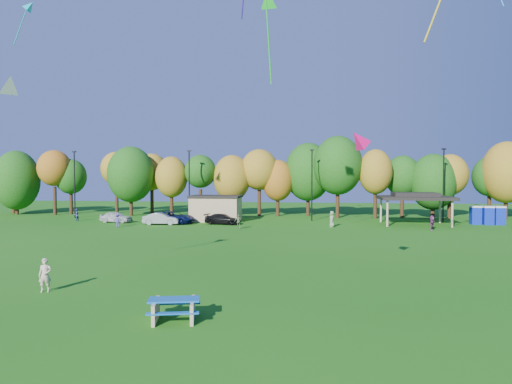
# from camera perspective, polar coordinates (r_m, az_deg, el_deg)

# --- Properties ---
(ground) EXTENTS (160.00, 160.00, 0.00)m
(ground) POSITION_cam_1_polar(r_m,az_deg,el_deg) (19.24, 0.15, -15.28)
(ground) COLOR #19600F
(ground) RESTS_ON ground
(tree_line) EXTENTS (93.57, 10.55, 11.15)m
(tree_line) POSITION_cam_1_polar(r_m,az_deg,el_deg) (63.83, 4.31, 2.20)
(tree_line) COLOR black
(tree_line) RESTS_ON ground
(lamp_posts) EXTENTS (64.50, 0.25, 9.09)m
(lamp_posts) POSITION_cam_1_polar(r_m,az_deg,el_deg) (58.23, 7.00, 1.21)
(lamp_posts) COLOR black
(lamp_posts) RESTS_ON ground
(utility_building) EXTENTS (6.30, 4.30, 3.25)m
(utility_building) POSITION_cam_1_polar(r_m,az_deg,el_deg) (57.69, -5.04, -2.03)
(utility_building) COLOR tan
(utility_building) RESTS_ON ground
(pavilion) EXTENTS (8.20, 6.20, 3.77)m
(pavilion) POSITION_cam_1_polar(r_m,az_deg,el_deg) (56.51, 19.24, -0.61)
(pavilion) COLOR tan
(pavilion) RESTS_ON ground
(porta_potties) EXTENTS (3.75, 1.37, 2.18)m
(porta_potties) POSITION_cam_1_polar(r_m,az_deg,el_deg) (60.03, 26.96, -2.61)
(porta_potties) COLOR #0D25AF
(porta_potties) RESTS_ON ground
(picnic_table) EXTENTS (2.31, 2.05, 0.87)m
(picnic_table) POSITION_cam_1_polar(r_m,az_deg,el_deg) (18.88, -10.19, -14.05)
(picnic_table) COLOR tan
(picnic_table) RESTS_ON ground
(kite_flyer) EXTENTS (0.71, 0.58, 1.67)m
(kite_flyer) POSITION_cam_1_polar(r_m,az_deg,el_deg) (25.07, -24.86, -9.40)
(kite_flyer) COLOR beige
(kite_flyer) RESTS_ON ground
(car_a) EXTENTS (4.14, 2.09, 1.35)m
(car_a) POSITION_cam_1_polar(r_m,az_deg,el_deg) (58.52, -17.09, -3.00)
(car_a) COLOR silver
(car_a) RESTS_ON ground
(car_b) EXTENTS (4.32, 1.86, 1.38)m
(car_b) POSITION_cam_1_polar(r_m,az_deg,el_deg) (54.58, -11.76, -3.30)
(car_b) COLOR #99999E
(car_b) RESTS_ON ground
(car_c) EXTENTS (5.57, 3.13, 1.47)m
(car_c) POSITION_cam_1_polar(r_m,az_deg,el_deg) (55.51, -10.31, -3.15)
(car_c) COLOR #0A1441
(car_c) RESTS_ON ground
(car_d) EXTENTS (4.50, 2.37, 1.25)m
(car_d) POSITION_cam_1_polar(r_m,az_deg,el_deg) (53.96, -4.18, -3.40)
(car_d) COLOR black
(car_d) RESTS_ON ground
(far_person_1) EXTENTS (1.09, 0.75, 1.55)m
(far_person_1) POSITION_cam_1_polar(r_m,az_deg,el_deg) (53.17, -16.91, -3.39)
(far_person_1) COLOR #504292
(far_person_1) RESTS_ON ground
(far_person_2) EXTENTS (0.96, 1.51, 1.55)m
(far_person_2) POSITION_cam_1_polar(r_m,az_deg,el_deg) (51.62, 21.14, -3.60)
(far_person_2) COLOR #853772
(far_person_2) RESTS_ON ground
(far_person_3) EXTENTS (1.01, 0.76, 1.60)m
(far_person_3) POSITION_cam_1_polar(r_m,az_deg,el_deg) (49.07, -2.21, -3.73)
(far_person_3) COLOR #677D4D
(far_person_3) RESTS_ON ground
(far_person_4) EXTENTS (0.73, 0.86, 1.55)m
(far_person_4) POSITION_cam_1_polar(r_m,az_deg,el_deg) (62.15, -21.58, -2.68)
(far_person_4) COLOR #434F94
(far_person_4) RESTS_ON ground
(far_person_5) EXTENTS (0.72, 0.97, 1.79)m
(far_person_5) POSITION_cam_1_polar(r_m,az_deg,el_deg) (51.74, 9.46, -3.35)
(far_person_5) COLOR gray
(far_person_5) RESTS_ON ground
(kite_1) EXTENTS (1.61, 1.41, 1.33)m
(kite_1) POSITION_cam_1_polar(r_m,az_deg,el_deg) (23.25, 12.73, 6.38)
(kite_1) COLOR #E10C61
(kite_9) EXTENTS (1.98, 1.79, 3.44)m
(kite_9) POSITION_cam_1_polar(r_m,az_deg,el_deg) (25.27, -28.55, 11.71)
(kite_9) COLOR silver
(kite_14) EXTENTS (2.74, 1.39, 4.43)m
(kite_14) POSITION_cam_1_polar(r_m,az_deg,el_deg) (53.31, -26.47, 20.03)
(kite_14) COLOR #0B9BB0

